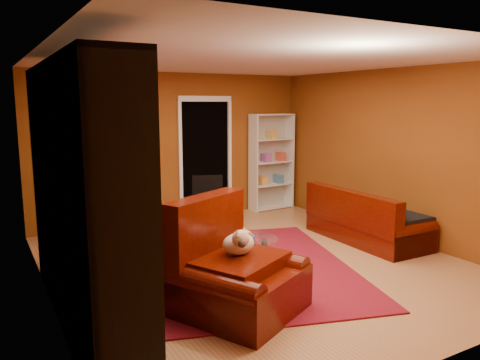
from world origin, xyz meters
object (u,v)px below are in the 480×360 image
rug (235,268)px  gift_box_teal (145,237)px  acrylic_chair (208,214)px  gift_box_green (149,238)px  armchair (240,268)px  coffee_table (247,253)px  dog (238,244)px  christmas_tree (107,181)px  sofa (367,214)px  media_unit (79,197)px  white_bookshelf (272,162)px  gift_box_red (129,221)px

rug → gift_box_teal: (-0.71, 1.44, 0.15)m
rug → acrylic_chair: (0.17, 1.14, 0.44)m
gift_box_green → armchair: size_ratio=0.21×
armchair → coffee_table: (0.70, 1.03, -0.26)m
armchair → dog: size_ratio=2.97×
christmas_tree → sofa: size_ratio=0.98×
gift_box_teal → dog: (0.16, -2.49, 0.53)m
gift_box_green → dog: bearing=-87.5°
rug → coffee_table: bearing=-31.6°
sofa → media_unit: bearing=99.2°
white_bookshelf → dog: (-2.82, -3.66, -0.24)m
gift_box_red → white_bookshelf: 2.98m
sofa → coffee_table: (-2.22, -0.17, -0.20)m
rug → gift_box_red: (-0.59, 2.64, 0.10)m
white_bookshelf → coffee_table: size_ratio=2.41×
rug → gift_box_teal: gift_box_teal is taller
media_unit → sofa: bearing=8.6°
gift_box_red → coffee_table: size_ratio=0.28×
armchair → dog: bearing=45.0°
dog → coffee_table: bearing=28.8°
coffee_table → media_unit: bearing=-168.0°
dog → gift_box_green: bearing=66.2°
gift_box_teal → coffee_table: size_ratio=0.39×
white_bookshelf → acrylic_chair: bearing=-147.7°
gift_box_green → gift_box_red: bearing=87.3°
dog → gift_box_teal: bearing=67.5°
armchair → media_unit: bearing=130.6°
gift_box_green → media_unit: bearing=-123.7°
dog → acrylic_chair: bearing=45.5°
rug → media_unit: size_ratio=1.04×
armchair → gift_box_teal: bearing=66.9°
armchair → christmas_tree: bearing=71.6°
gift_box_teal → acrylic_chair: 0.98m
armchair → coffee_table: size_ratio=1.49×
gift_box_teal → media_unit: bearing=-122.3°
gift_box_teal → gift_box_red: bearing=84.4°
media_unit → gift_box_green: size_ratio=13.01×
christmas_tree → gift_box_red: christmas_tree is taller
christmas_tree → gift_box_green: christmas_tree is taller
rug → gift_box_green: (-0.65, 1.43, 0.11)m
rug → armchair: armchair is taller
gift_box_red → gift_box_green: bearing=-92.7°
rug → sofa: size_ratio=1.74×
gift_box_red → coffee_table: bearing=-75.1°
rug → armchair: bearing=-117.1°
media_unit → dog: (1.41, -0.52, -0.53)m
gift_box_green → gift_box_red: (0.06, 1.21, -0.01)m
gift_box_green → sofa: (3.00, -1.34, 0.29)m
gift_box_red → coffee_table: coffee_table is taller
christmas_tree → coffee_table: christmas_tree is taller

